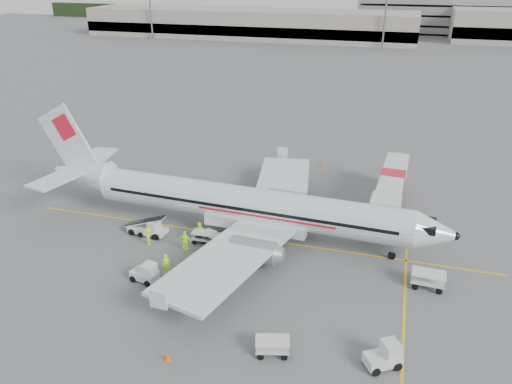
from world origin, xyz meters
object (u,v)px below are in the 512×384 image
at_px(belt_loader, 147,222).
at_px(tug_fore, 383,355).
at_px(tug_mid, 144,272).
at_px(aircraft, 248,182).
at_px(jet_bridge, 391,191).
at_px(tug_aft, 150,228).

height_order(belt_loader, tug_fore, belt_loader).
distance_m(tug_fore, tug_mid, 19.32).
bearing_deg(aircraft, tug_mid, -118.99).
bearing_deg(tug_mid, jet_bridge, 54.82).
relative_size(belt_loader, tug_aft, 2.38).
xyz_separation_m(belt_loader, tug_fore, (22.13, -11.11, -0.45)).
bearing_deg(tug_aft, tug_fore, -23.63).
xyz_separation_m(tug_mid, tug_aft, (-2.93, 6.68, -0.03)).
relative_size(tug_fore, tug_aft, 1.10).
height_order(belt_loader, tug_aft, belt_loader).
bearing_deg(tug_aft, aircraft, 20.50).
bearing_deg(belt_loader, tug_mid, -60.34).
xyz_separation_m(jet_bridge, tug_mid, (-18.23, -18.40, -1.28)).
relative_size(jet_bridge, tug_mid, 7.54).
height_order(aircraft, tug_fore, aircraft).
distance_m(belt_loader, tug_aft, 0.67).
distance_m(jet_bridge, tug_fore, 22.67).
bearing_deg(jet_bridge, tug_aft, -147.71).
distance_m(aircraft, tug_fore, 19.42).
bearing_deg(aircraft, tug_fore, -43.74).
distance_m(aircraft, tug_aft, 10.23).
relative_size(jet_bridge, tug_aft, 7.86).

